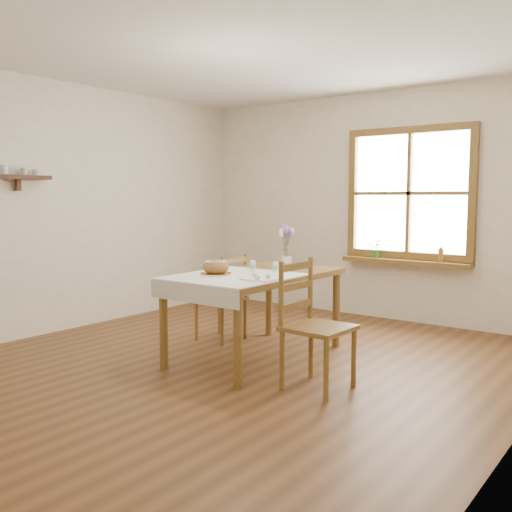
{
  "coord_description": "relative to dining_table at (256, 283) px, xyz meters",
  "views": [
    {
      "loc": [
        2.96,
        -3.64,
        1.42
      ],
      "look_at": [
        0.0,
        0.3,
        0.9
      ],
      "focal_mm": 40.0,
      "sensor_mm": 36.0,
      "label": 1
    }
  ],
  "objects": [
    {
      "name": "ground",
      "position": [
        0.0,
        -0.3,
        -0.66
      ],
      "size": [
        5.0,
        5.0,
        0.0
      ],
      "primitive_type": "plane",
      "color": "brown",
      "rests_on": "ground"
    },
    {
      "name": "room_walls",
      "position": [
        0.0,
        -0.3,
        1.04
      ],
      "size": [
        4.6,
        5.1,
        2.65
      ],
      "color": "beige",
      "rests_on": "ground"
    },
    {
      "name": "window",
      "position": [
        0.5,
        2.17,
        0.79
      ],
      "size": [
        1.46,
        0.08,
        1.46
      ],
      "color": "brown",
      "rests_on": "ground"
    },
    {
      "name": "window_sill",
      "position": [
        0.5,
        2.1,
        0.03
      ],
      "size": [
        1.46,
        0.2,
        0.05
      ],
      "color": "brown",
      "rests_on": "ground"
    },
    {
      "name": "wall_shelf",
      "position": [
        -2.16,
        -0.9,
        0.94
      ],
      "size": [
        0.16,
        0.6,
        0.24
      ],
      "color": "#402214",
      "rests_on": "ground"
    },
    {
      "name": "dining_table",
      "position": [
        0.0,
        0.0,
        0.0
      ],
      "size": [
        0.9,
        1.6,
        0.75
      ],
      "color": "brown",
      "rests_on": "ground"
    },
    {
      "name": "table_linen",
      "position": [
        0.0,
        -0.3,
        0.09
      ],
      "size": [
        0.91,
        0.99,
        0.01
      ],
      "primitive_type": "cube",
      "color": "silver",
      "rests_on": "dining_table"
    },
    {
      "name": "chair_left",
      "position": [
        -0.65,
        0.28,
        -0.24
      ],
      "size": [
        0.42,
        0.4,
        0.85
      ],
      "primitive_type": null,
      "rotation": [
        0.0,
        0.0,
        -1.59
      ],
      "color": "brown",
      "rests_on": "ground"
    },
    {
      "name": "chair_right",
      "position": [
        0.87,
        -0.4,
        -0.19
      ],
      "size": [
        0.48,
        0.46,
        0.95
      ],
      "primitive_type": null,
      "rotation": [
        0.0,
        0.0,
        1.53
      ],
      "color": "brown",
      "rests_on": "ground"
    },
    {
      "name": "bread_plate",
      "position": [
        -0.17,
        -0.34,
        0.1
      ],
      "size": [
        0.26,
        0.26,
        0.01
      ],
      "primitive_type": "cylinder",
      "rotation": [
        0.0,
        0.0,
        0.01
      ],
      "color": "white",
      "rests_on": "table_linen"
    },
    {
      "name": "bread_loaf",
      "position": [
        -0.17,
        -0.34,
        0.17
      ],
      "size": [
        0.22,
        0.22,
        0.12
      ],
      "primitive_type": "ellipsoid",
      "color": "brown",
      "rests_on": "bread_plate"
    },
    {
      "name": "egg_napkin",
      "position": [
        0.31,
        -0.35,
        0.1
      ],
      "size": [
        0.26,
        0.22,
        0.01
      ],
      "primitive_type": "cube",
      "rotation": [
        0.0,
        0.0,
        0.0
      ],
      "color": "silver",
      "rests_on": "table_linen"
    },
    {
      "name": "eggs",
      "position": [
        0.31,
        -0.35,
        0.13
      ],
      "size": [
        0.2,
        0.18,
        0.04
      ],
      "primitive_type": null,
      "rotation": [
        0.0,
        0.0,
        0.0
      ],
      "color": "silver",
      "rests_on": "egg_napkin"
    },
    {
      "name": "salt_shaker",
      "position": [
        -0.04,
        0.01,
        0.15
      ],
      "size": [
        0.07,
        0.07,
        0.1
      ],
      "primitive_type": "cylinder",
      "rotation": [
        0.0,
        0.0,
        0.24
      ],
      "color": "white",
      "rests_on": "table_linen"
    },
    {
      "name": "pepper_shaker",
      "position": [
        0.13,
        0.11,
        0.14
      ],
      "size": [
        0.06,
        0.06,
        0.09
      ],
      "primitive_type": "cylinder",
      "rotation": [
        0.0,
        0.0,
        0.24
      ],
      "color": "white",
      "rests_on": "table_linen"
    },
    {
      "name": "flower_vase",
      "position": [
        0.02,
        0.44,
        0.14
      ],
      "size": [
        0.11,
        0.11,
        0.1
      ],
      "primitive_type": "cylinder",
      "rotation": [
        0.0,
        0.0,
        0.2
      ],
      "color": "white",
      "rests_on": "dining_table"
    },
    {
      "name": "lavender_bouquet",
      "position": [
        0.02,
        0.44,
        0.34
      ],
      "size": [
        0.16,
        0.16,
        0.31
      ],
      "primitive_type": null,
      "color": "#785CA4",
      "rests_on": "flower_vase"
    },
    {
      "name": "potted_plant",
      "position": [
        0.15,
        2.1,
        0.13
      ],
      "size": [
        0.2,
        0.22,
        0.16
      ],
      "primitive_type": "imported",
      "rotation": [
        0.0,
        0.0,
        -0.06
      ],
      "color": "#39772F",
      "rests_on": "window_sill"
    },
    {
      "name": "amber_bottle",
      "position": [
        0.9,
        2.1,
        0.13
      ],
      "size": [
        0.07,
        0.07,
        0.16
      ],
      "primitive_type": "cylinder",
      "rotation": [
        0.0,
        0.0,
        0.3
      ],
      "color": "#B17220",
      "rests_on": "window_sill"
    }
  ]
}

